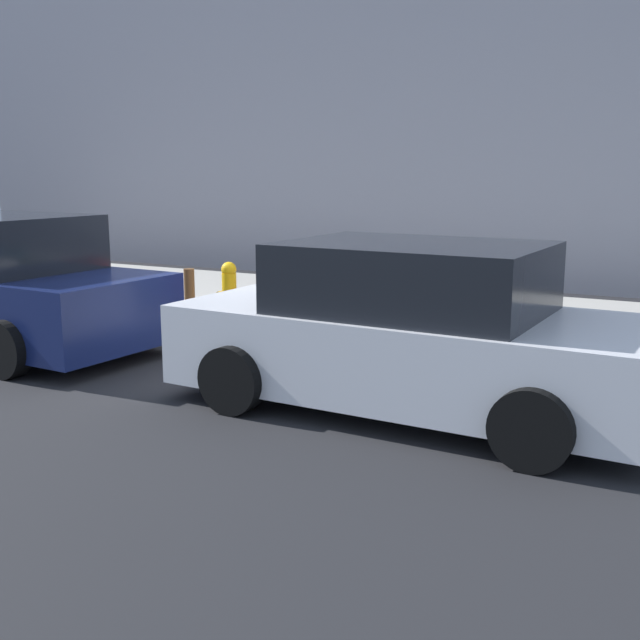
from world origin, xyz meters
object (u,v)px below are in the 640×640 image
(suitcase_teal_1, at_px, (454,315))
(suitcase_maroon_4, at_px, (330,307))
(suitcase_olive_2, at_px, (411,317))
(parked_car_white_0, at_px, (413,333))
(suitcase_silver_3, at_px, (369,313))
(fire_hydrant, at_px, (229,291))
(bollard_post, at_px, (190,294))
(suitcase_navy_0, at_px, (497,319))
(suitcase_red_5, at_px, (292,301))

(suitcase_teal_1, bearing_deg, suitcase_maroon_4, 0.46)
(suitcase_olive_2, height_order, parked_car_white_0, parked_car_white_0)
(suitcase_silver_3, distance_m, fire_hydrant, 2.11)
(parked_car_white_0, bearing_deg, fire_hydrant, -31.26)
(suitcase_silver_3, bearing_deg, suitcase_olive_2, -176.50)
(suitcase_maroon_4, height_order, bollard_post, suitcase_maroon_4)
(suitcase_olive_2, height_order, suitcase_maroon_4, suitcase_maroon_4)
(suitcase_navy_0, distance_m, suitcase_teal_1, 0.57)
(suitcase_olive_2, bearing_deg, suitcase_maroon_4, 0.32)
(suitcase_navy_0, distance_m, bollard_post, 4.33)
(suitcase_olive_2, relative_size, bollard_post, 1.22)
(suitcase_olive_2, bearing_deg, fire_hydrant, 1.43)
(suitcase_teal_1, bearing_deg, suitcase_silver_3, 2.15)
(fire_hydrant, distance_m, parked_car_white_0, 4.13)
(suitcase_silver_3, xyz_separation_m, suitcase_maroon_4, (0.57, -0.03, 0.02))
(suitcase_maroon_4, xyz_separation_m, suitcase_red_5, (0.53, 0.06, 0.04))
(suitcase_navy_0, distance_m, parked_car_white_0, 2.12)
(suitcase_red_5, xyz_separation_m, parked_car_white_0, (-2.52, 2.14, 0.23))
(suitcase_red_5, height_order, fire_hydrant, suitcase_red_5)
(suitcase_silver_3, height_order, suitcase_maroon_4, suitcase_maroon_4)
(suitcase_red_5, relative_size, parked_car_white_0, 0.23)
(fire_hydrant, distance_m, bollard_post, 0.59)
(suitcase_maroon_4, bearing_deg, bollard_post, 5.71)
(suitcase_olive_2, relative_size, parked_car_white_0, 0.20)
(suitcase_olive_2, xyz_separation_m, suitcase_silver_3, (0.55, 0.03, 0.01))
(fire_hydrant, xyz_separation_m, parked_car_white_0, (-3.53, 2.14, 0.16))
(suitcase_teal_1, distance_m, suitcase_red_5, 2.19)
(suitcase_teal_1, bearing_deg, suitcase_red_5, 2.01)
(suitcase_olive_2, relative_size, suitcase_maroon_4, 0.90)
(suitcase_teal_1, xyz_separation_m, fire_hydrant, (3.20, 0.07, 0.07))
(suitcase_navy_0, distance_m, fire_hydrant, 3.76)
(suitcase_red_5, height_order, parked_car_white_0, parked_car_white_0)
(suitcase_olive_2, xyz_separation_m, parked_car_white_0, (-0.87, 2.21, 0.30))
(suitcase_silver_3, height_order, fire_hydrant, suitcase_silver_3)
(suitcase_maroon_4, height_order, fire_hydrant, suitcase_maroon_4)
(suitcase_red_5, distance_m, parked_car_white_0, 3.32)
(suitcase_navy_0, height_order, suitcase_red_5, suitcase_red_5)
(parked_car_white_0, bearing_deg, suitcase_olive_2, -68.50)
(suitcase_olive_2, bearing_deg, suitcase_navy_0, 174.29)
(suitcase_teal_1, distance_m, suitcase_silver_3, 1.09)
(suitcase_red_5, bearing_deg, bollard_post, 5.32)
(suitcase_navy_0, distance_m, suitcase_olive_2, 1.11)
(suitcase_navy_0, relative_size, suitcase_maroon_4, 1.03)
(suitcase_teal_1, bearing_deg, suitcase_navy_0, 168.25)
(fire_hydrant, height_order, bollard_post, fire_hydrant)
(suitcase_teal_1, height_order, suitcase_olive_2, suitcase_olive_2)
(suitcase_silver_3, relative_size, suitcase_red_5, 0.87)
(suitcase_teal_1, distance_m, fire_hydrant, 3.20)
(suitcase_navy_0, bearing_deg, bollard_post, 1.42)
(suitcase_silver_3, relative_size, parked_car_white_0, 0.20)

